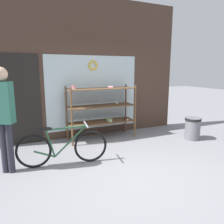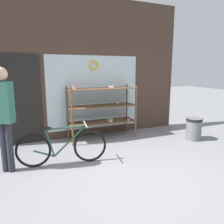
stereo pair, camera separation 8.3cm
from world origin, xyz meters
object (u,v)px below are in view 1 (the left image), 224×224
display_case (102,107)px  trash_bin (193,128)px  pedestrian (3,111)px  bicycle (63,147)px

display_case → trash_bin: bearing=-26.8°
pedestrian → trash_bin: 4.30m
pedestrian → display_case: bearing=55.7°
pedestrian → trash_bin: size_ratio=3.25×
display_case → pedestrian: bearing=-153.3°
display_case → pedestrian: size_ratio=0.95×
display_case → trash_bin: display_case is taller
bicycle → trash_bin: size_ratio=2.97×
pedestrian → bicycle: bearing=23.3°
display_case → trash_bin: 2.36m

